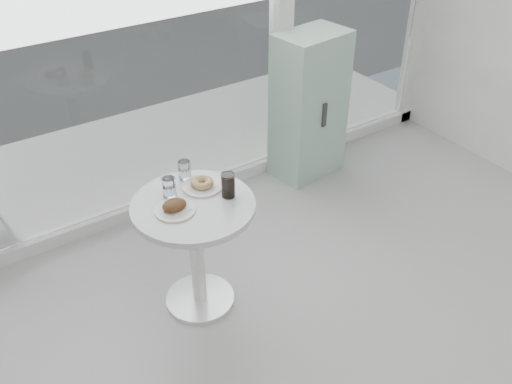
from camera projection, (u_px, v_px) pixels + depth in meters
main_table at (195, 234)px, 3.38m from camera, size 0.72×0.72×0.77m
patio_deck at (147, 151)px, 5.21m from camera, size 5.60×1.60×0.05m
mint_cabinet at (309, 106)px, 4.65m from camera, size 0.61×0.45×1.22m
plate_fritter at (175, 207)px, 3.18m from camera, size 0.23×0.23×0.07m
plate_donut at (202, 184)px, 3.38m from camera, size 0.24×0.24×0.06m
water_tumbler_a at (169, 189)px, 3.28m from camera, size 0.08×0.08×0.13m
water_tumbler_b at (185, 171)px, 3.44m from camera, size 0.07×0.07×0.12m
cola_glass at (228, 186)px, 3.27m from camera, size 0.08×0.08×0.15m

